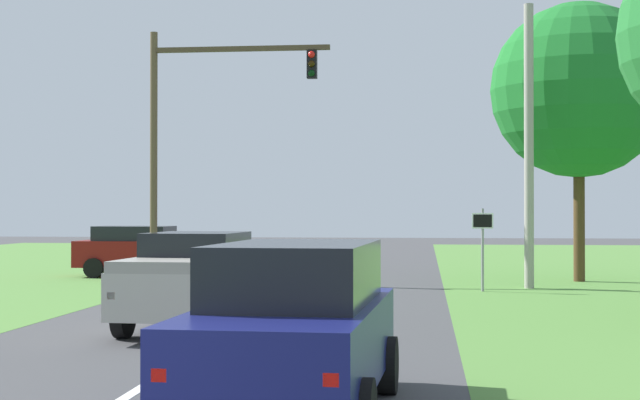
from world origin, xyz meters
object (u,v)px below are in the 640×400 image
pickup_truck_lead (199,279)px  utility_pole_right (529,146)px  keep_moving_sign (483,238)px  traffic_light (195,120)px  oak_tree_right (579,91)px  red_suv_near (294,325)px  crossing_suv_far (139,250)px

pickup_truck_lead → utility_pole_right: bearing=54.3°
keep_moving_sign → pickup_truck_lead: bearing=-123.4°
traffic_light → oak_tree_right: oak_tree_right is taller
red_suv_near → utility_pole_right: utility_pole_right is taller
pickup_truck_lead → oak_tree_right: size_ratio=0.62×
keep_moving_sign → utility_pole_right: bearing=40.7°
pickup_truck_lead → crossing_suv_far: bearing=111.3°
oak_tree_right → traffic_light: bearing=-175.5°
keep_moving_sign → utility_pole_right: 3.27m
traffic_light → keep_moving_sign: size_ratio=3.47×
red_suv_near → keep_moving_sign: 16.95m
crossing_suv_far → utility_pole_right: size_ratio=0.51×
pickup_truck_lead → crossing_suv_far: pickup_truck_lead is taller
keep_moving_sign → crossing_suv_far: bearing=157.0°
pickup_truck_lead → oak_tree_right: 17.04m
red_suv_near → traffic_light: (-5.98, 19.87, 4.22)m
red_suv_near → oak_tree_right: oak_tree_right is taller
red_suv_near → keep_moving_sign: size_ratio=2.08×
red_suv_near → traffic_light: 21.17m
red_suv_near → utility_pole_right: 18.71m
red_suv_near → traffic_light: traffic_light is taller
pickup_truck_lead → traffic_light: (-3.07, 12.30, 4.27)m
red_suv_near → crossing_suv_far: size_ratio=1.15×
pickup_truck_lead → traffic_light: size_ratio=0.69×
pickup_truck_lead → keep_moving_sign: size_ratio=2.39×
traffic_light → crossing_suv_far: 5.20m
red_suv_near → pickup_truck_lead: bearing=111.1°
traffic_light → oak_tree_right: (12.39, 0.98, 0.93)m
pickup_truck_lead → traffic_light: bearing=104.0°
traffic_light → utility_pole_right: (10.49, -1.98, -1.05)m
keep_moving_sign → crossing_suv_far: size_ratio=0.55×
crossing_suv_far → oak_tree_right: bearing=-2.7°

